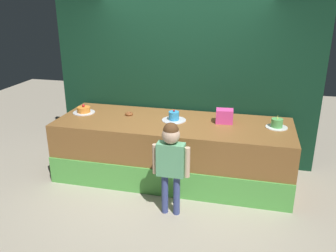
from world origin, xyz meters
name	(u,v)px	position (x,y,z in m)	size (l,w,h in m)	color
ground_plane	(163,196)	(0.00, 0.00, 0.00)	(12.00, 12.00, 0.00)	#ADA38E
stage_platform	(173,150)	(0.00, 0.58, 0.43)	(3.32, 1.18, 0.86)	brown
curtain_backdrop	(183,70)	(0.00, 1.26, 1.47)	(4.08, 0.08, 2.94)	#113823
child_figure	(171,157)	(0.19, -0.36, 0.76)	(0.46, 0.21, 1.18)	#3F4C8C
pink_box	(224,116)	(0.71, 0.71, 0.96)	(0.23, 0.17, 0.19)	#EC469C
donut	(129,114)	(-0.71, 0.72, 0.88)	(0.12, 0.12, 0.04)	brown
cake_left	(84,110)	(-1.41, 0.66, 0.90)	(0.33, 0.33, 0.13)	silver
cake_center	(174,117)	(0.00, 0.64, 0.91)	(0.34, 0.34, 0.16)	silver
cake_right	(277,124)	(1.41, 0.68, 0.91)	(0.29, 0.29, 0.18)	white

